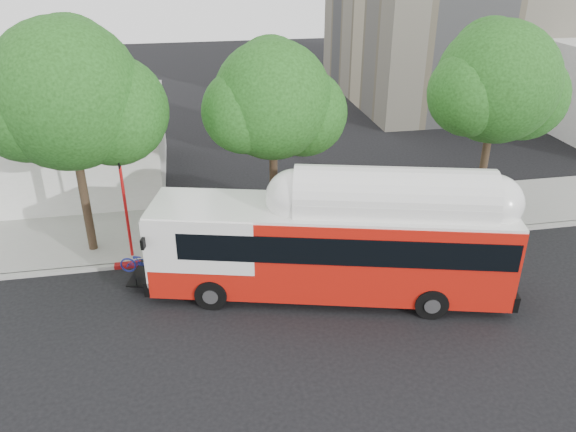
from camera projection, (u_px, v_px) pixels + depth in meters
name	position (u px, v px, depth m)	size (l,w,h in m)	color
ground	(327.00, 301.00, 20.95)	(120.00, 120.00, 0.00)	black
sidewalk	(293.00, 222.00, 26.63)	(60.00, 5.00, 0.15)	gray
curb_strip	(305.00, 248.00, 24.35)	(60.00, 0.30, 0.15)	gray
red_curb_segment	(236.00, 255.00, 23.85)	(10.00, 0.32, 0.16)	maroon
street_tree_left	(81.00, 100.00, 21.49)	(6.67, 5.80, 9.74)	#2D2116
street_tree_mid	(282.00, 104.00, 23.56)	(5.75, 5.00, 8.62)	#2D2116
street_tree_right	(505.00, 86.00, 24.89)	(6.21, 5.40, 9.18)	#2D2116
low_commercial_bldg	(10.00, 147.00, 29.99)	(16.20, 10.20, 4.25)	silver
transit_bus	(332.00, 249.00, 20.60)	(14.11, 6.02, 4.13)	red
signal_pole	(126.00, 210.00, 22.76)	(0.12, 0.42, 4.39)	red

